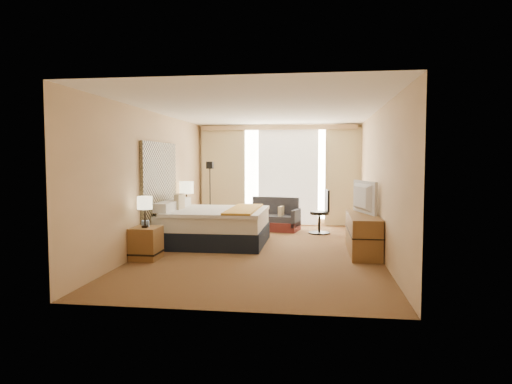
# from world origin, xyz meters

# --- Properties ---
(floor) EXTENTS (4.20, 7.00, 0.02)m
(floor) POSITION_xyz_m (0.00, 0.00, 0.00)
(floor) COLOR #4F2216
(floor) RESTS_ON ground
(ceiling) EXTENTS (4.20, 7.00, 0.02)m
(ceiling) POSITION_xyz_m (0.00, 0.00, 2.60)
(ceiling) COLOR white
(ceiling) RESTS_ON wall_back
(wall_back) EXTENTS (4.20, 0.02, 2.60)m
(wall_back) POSITION_xyz_m (0.00, 3.50, 1.30)
(wall_back) COLOR #E5BB8B
(wall_back) RESTS_ON ground
(wall_front) EXTENTS (4.20, 0.02, 2.60)m
(wall_front) POSITION_xyz_m (0.00, -3.50, 1.30)
(wall_front) COLOR #E5BB8B
(wall_front) RESTS_ON ground
(wall_left) EXTENTS (0.02, 7.00, 2.60)m
(wall_left) POSITION_xyz_m (-2.10, 0.00, 1.30)
(wall_left) COLOR #E5BB8B
(wall_left) RESTS_ON ground
(wall_right) EXTENTS (0.02, 7.00, 2.60)m
(wall_right) POSITION_xyz_m (2.10, 0.00, 1.30)
(wall_right) COLOR #E5BB8B
(wall_right) RESTS_ON ground
(headboard) EXTENTS (0.06, 1.85, 1.50)m
(headboard) POSITION_xyz_m (-2.06, 0.20, 1.28)
(headboard) COLOR black
(headboard) RESTS_ON wall_left
(nightstand_left) EXTENTS (0.45, 0.52, 0.55)m
(nightstand_left) POSITION_xyz_m (-1.87, -1.05, 0.28)
(nightstand_left) COLOR brown
(nightstand_left) RESTS_ON floor
(nightstand_right) EXTENTS (0.45, 0.52, 0.55)m
(nightstand_right) POSITION_xyz_m (-1.87, 1.45, 0.28)
(nightstand_right) COLOR brown
(nightstand_right) RESTS_ON floor
(media_dresser) EXTENTS (0.50, 1.80, 0.70)m
(media_dresser) POSITION_xyz_m (1.83, 0.00, 0.35)
(media_dresser) COLOR brown
(media_dresser) RESTS_ON floor
(window) EXTENTS (2.30, 0.02, 2.30)m
(window) POSITION_xyz_m (0.25, 3.47, 1.32)
(window) COLOR white
(window) RESTS_ON wall_back
(curtains) EXTENTS (4.12, 0.19, 2.56)m
(curtains) POSITION_xyz_m (-0.00, 3.39, 1.41)
(curtains) COLOR beige
(curtains) RESTS_ON floor
(bed) EXTENTS (2.06, 1.88, 1.00)m
(bed) POSITION_xyz_m (-1.06, 0.53, 0.37)
(bed) COLOR black
(bed) RESTS_ON floor
(loveseat) EXTENTS (1.35, 0.89, 0.78)m
(loveseat) POSITION_xyz_m (-0.05, 2.49, 0.26)
(loveseat) COLOR #561D18
(loveseat) RESTS_ON floor
(floor_lamp) EXTENTS (0.21, 0.21, 1.65)m
(floor_lamp) POSITION_xyz_m (-1.55, 2.30, 1.17)
(floor_lamp) COLOR black
(floor_lamp) RESTS_ON floor
(desk_chair) EXTENTS (0.49, 0.49, 1.00)m
(desk_chair) POSITION_xyz_m (1.11, 2.11, 0.45)
(desk_chair) COLOR black
(desk_chair) RESTS_ON floor
(lamp_left) EXTENTS (0.25, 0.25, 0.53)m
(lamp_left) POSITION_xyz_m (-1.86, -1.11, 0.96)
(lamp_left) COLOR black
(lamp_left) RESTS_ON nightstand_left
(lamp_right) EXTENTS (0.31, 0.31, 0.66)m
(lamp_right) POSITION_xyz_m (-1.90, 1.47, 1.06)
(lamp_right) COLOR black
(lamp_right) RESTS_ON nightstand_right
(tissue_box) EXTENTS (0.14, 0.14, 0.11)m
(tissue_box) POSITION_xyz_m (-1.89, -1.02, 0.60)
(tissue_box) COLOR #7B97BE
(tissue_box) RESTS_ON nightstand_left
(telephone) EXTENTS (0.19, 0.17, 0.06)m
(telephone) POSITION_xyz_m (-1.75, 1.60, 0.58)
(telephone) COLOR black
(telephone) RESTS_ON nightstand_right
(television) EXTENTS (0.42, 1.04, 0.60)m
(television) POSITION_xyz_m (1.78, 0.23, 1.00)
(television) COLOR black
(television) RESTS_ON media_dresser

